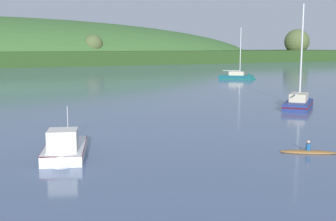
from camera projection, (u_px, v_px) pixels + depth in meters
name	position (u px, v px, depth m)	size (l,w,h in m)	color
sailboat_midwater_white	(299.00, 104.00, 52.17)	(8.00, 7.54, 13.50)	navy
sailboat_far_left	(240.00, 78.00, 98.88)	(8.08, 7.61, 12.83)	#0F564C
fishing_boat_moored	(64.00, 153.00, 28.14)	(4.27, 6.93, 4.10)	white
canoe_with_paddler	(308.00, 152.00, 29.56)	(3.65, 2.68, 1.02)	brown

